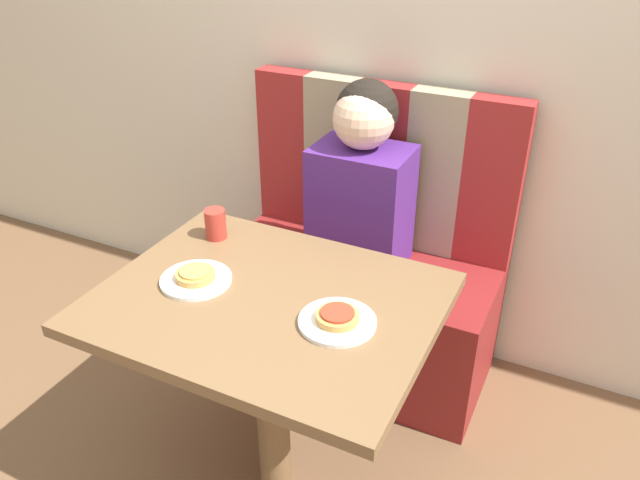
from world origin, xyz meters
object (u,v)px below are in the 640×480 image
person (362,177)px  drinking_cup (215,224)px  pizza_right (337,316)px  plate_right (337,322)px  pizza_left (195,275)px  plate_left (196,280)px

person → drinking_cup: 0.54m
person → pizza_right: size_ratio=6.01×
person → drinking_cup: person is taller
pizza_right → drinking_cup: size_ratio=1.16×
plate_right → pizza_left: (-0.44, 0.00, 0.02)m
plate_left → pizza_right: bearing=0.0°
plate_left → plate_right: same height
pizza_left → pizza_right: size_ratio=1.00×
person → pizza_left: person is taller
plate_left → pizza_right: pizza_right is taller
person → drinking_cup: size_ratio=7.00×
person → plate_left: bearing=-107.9°
plate_left → person: bearing=72.1°
person → pizza_left: size_ratio=6.01×
pizza_left → plate_left: bearing=-172.9°
plate_left → pizza_left: size_ratio=1.81×
plate_left → drinking_cup: (-0.09, 0.24, 0.04)m
pizza_right → pizza_left: bearing=180.0°
pizza_right → drinking_cup: 0.58m
plate_right → person: bearing=107.9°
person → pizza_right: (0.22, -0.68, -0.07)m
pizza_left → pizza_right: bearing=0.0°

